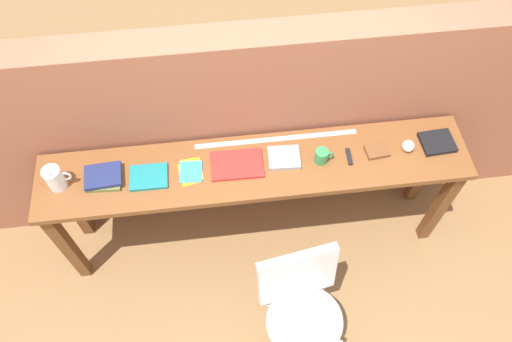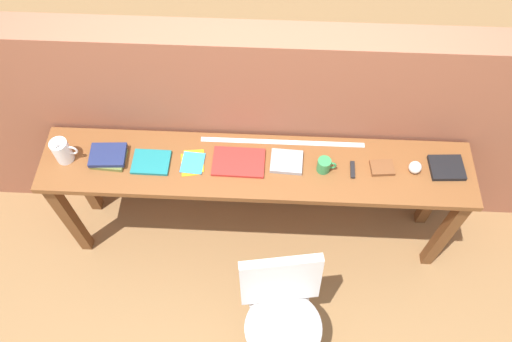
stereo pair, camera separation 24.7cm
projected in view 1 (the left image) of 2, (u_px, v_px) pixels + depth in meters
ground_plane at (260, 271)px, 3.44m from camera, size 40.00×40.00×0.00m
brick_wall_back at (249, 129)px, 3.12m from camera, size 6.00×0.20×1.56m
sideboard at (255, 178)px, 2.98m from camera, size 2.50×0.44×0.88m
chair_white_moulded at (302, 305)px, 2.78m from camera, size 0.51×0.52×0.89m
pitcher_white at (55, 178)px, 2.72m from camera, size 0.14×0.10×0.18m
book_stack_leftmost at (104, 178)px, 2.79m from camera, size 0.21×0.18×0.05m
magazine_cycling at (149, 177)px, 2.81m from camera, size 0.21×0.17×0.02m
pamphlet_pile_colourful at (190, 172)px, 2.83m from camera, size 0.15×0.19×0.01m
book_open_centre at (237, 165)px, 2.85m from camera, size 0.30×0.20×0.02m
book_grey_hardcover at (284, 158)px, 2.87m from camera, size 0.19×0.17×0.02m
mug at (322, 156)px, 2.84m from camera, size 0.11×0.08×0.09m
multitool_folded at (349, 157)px, 2.88m from camera, size 0.03×0.11×0.02m
leather_journal_brown at (377, 151)px, 2.90m from camera, size 0.14×0.11×0.02m
sports_ball_small at (408, 146)px, 2.89m from camera, size 0.07×0.07×0.07m
book_repair_rightmost at (437, 142)px, 2.93m from camera, size 0.20×0.17×0.03m
ruler_metal_back_edge at (276, 139)px, 2.96m from camera, size 0.97×0.03×0.00m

